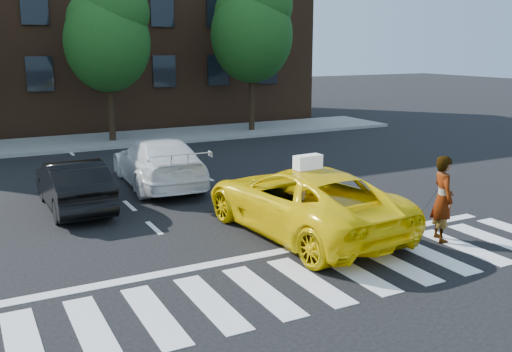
# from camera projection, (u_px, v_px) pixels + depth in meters

# --- Properties ---
(ground) EXTENTS (120.00, 120.00, 0.00)m
(ground) POSITION_uv_depth(u_px,v_px,m) (309.00, 281.00, 10.65)
(ground) COLOR black
(ground) RESTS_ON ground
(crosswalk) EXTENTS (13.00, 2.40, 0.01)m
(crosswalk) POSITION_uv_depth(u_px,v_px,m) (309.00, 281.00, 10.65)
(crosswalk) COLOR silver
(crosswalk) RESTS_ON ground
(stop_line) EXTENTS (12.00, 0.30, 0.01)m
(stop_line) POSITION_uv_depth(u_px,v_px,m) (268.00, 254.00, 12.03)
(stop_line) COLOR silver
(stop_line) RESTS_ON ground
(sidewalk_far) EXTENTS (30.00, 4.00, 0.15)m
(sidewalk_far) POSITION_uv_depth(u_px,v_px,m) (99.00, 141.00, 25.75)
(sidewalk_far) COLOR slate
(sidewalk_far) RESTS_ON ground
(building) EXTENTS (26.00, 10.00, 12.00)m
(building) POSITION_uv_depth(u_px,v_px,m) (62.00, 13.00, 30.90)
(building) COLOR #472A19
(building) RESTS_ON ground
(tree_mid) EXTENTS (3.69, 3.69, 7.10)m
(tree_mid) POSITION_uv_depth(u_px,v_px,m) (108.00, 32.00, 24.48)
(tree_mid) COLOR black
(tree_mid) RESTS_ON ground
(tree_right) EXTENTS (4.00, 4.00, 7.70)m
(tree_right) POSITION_uv_depth(u_px,v_px,m) (252.00, 25.00, 27.55)
(tree_right) COLOR black
(tree_right) RESTS_ON ground
(taxi) EXTENTS (3.02, 5.81, 1.56)m
(taxi) POSITION_uv_depth(u_px,v_px,m) (302.00, 200.00, 13.26)
(taxi) COLOR yellow
(taxi) RESTS_ON ground
(black_sedan) EXTENTS (1.46, 4.08, 1.34)m
(black_sedan) POSITION_uv_depth(u_px,v_px,m) (73.00, 185.00, 15.20)
(black_sedan) COLOR black
(black_sedan) RESTS_ON ground
(white_suv) EXTENTS (2.40, 5.27, 1.50)m
(white_suv) POSITION_uv_depth(u_px,v_px,m) (158.00, 162.00, 17.76)
(white_suv) COLOR white
(white_suv) RESTS_ON ground
(woman) EXTENTS (0.70, 0.83, 1.94)m
(woman) POSITION_uv_depth(u_px,v_px,m) (443.00, 199.00, 12.67)
(woman) COLOR #999999
(woman) RESTS_ON ground
(dog) EXTENTS (0.52, 0.21, 0.29)m
(dog) POSITION_uv_depth(u_px,v_px,m) (404.00, 241.00, 12.32)
(dog) COLOR #94704B
(dog) RESTS_ON ground
(taxi_sign) EXTENTS (0.67, 0.33, 0.32)m
(taxi_sign) POSITION_uv_depth(u_px,v_px,m) (308.00, 162.00, 12.88)
(taxi_sign) COLOR white
(taxi_sign) RESTS_ON taxi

